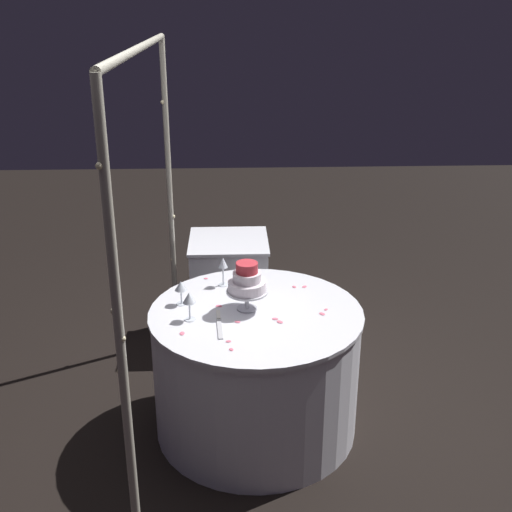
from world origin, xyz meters
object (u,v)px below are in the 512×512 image
wine_glass_2 (181,287)px  main_table (256,370)px  wine_glass_1 (189,299)px  side_table (229,287)px  decorative_arch (149,197)px  wine_glass_0 (223,264)px  cake_knife (219,323)px  tiered_cake (247,282)px

wine_glass_2 → main_table: bearing=-104.4°
main_table → wine_glass_1: size_ratio=7.45×
side_table → decorative_arch: bearing=161.2°
decorative_arch → wine_glass_0: decorative_arch is taller
cake_knife → wine_glass_0: bearing=-2.2°
wine_glass_1 → cake_knife: wine_glass_1 is taller
wine_glass_0 → cake_knife: wine_glass_0 is taller
side_table → cake_knife: size_ratio=2.43×
tiered_cake → wine_glass_2: tiered_cake is taller
decorative_arch → side_table: (1.11, -0.38, -1.01)m
main_table → cake_knife: size_ratio=3.86×
side_table → wine_glass_0: 0.92m
cake_knife → wine_glass_2: bearing=41.6°
decorative_arch → wine_glass_2: (0.10, -0.12, -0.54)m
side_table → tiered_cake: (-1.08, -0.10, 0.53)m
decorative_arch → side_table: bearing=-18.8°
side_table → wine_glass_0: size_ratio=4.16×
wine_glass_0 → decorative_arch: bearing=134.2°
cake_knife → tiered_cake: bearing=-43.2°
decorative_arch → main_table: 1.13m
tiered_cake → wine_glass_1: (-0.11, 0.30, -0.04)m
tiered_cake → wine_glass_0: tiered_cake is taller
side_table → wine_glass_1: bearing=170.5°
main_table → wine_glass_2: (0.10, 0.40, 0.47)m
decorative_arch → wine_glass_0: (0.34, -0.35, -0.51)m
side_table → cake_knife: (-1.24, 0.05, 0.37)m
tiered_cake → cake_knife: bearing=136.8°
decorative_arch → tiered_cake: bearing=-86.8°
decorative_arch → cake_knife: decorative_arch is taller
main_table → wine_glass_1: wine_glass_1 is taller
side_table → wine_glass_1: 1.30m
decorative_arch → wine_glass_1: 0.56m
wine_glass_2 → cake_knife: bearing=-138.4°
decorative_arch → wine_glass_1: (-0.08, -0.18, -0.52)m
wine_glass_1 → tiered_cake: bearing=-70.1°
wine_glass_1 → wine_glass_2: 0.19m
wine_glass_1 → cake_knife: size_ratio=0.52×
wine_glass_2 → tiered_cake: bearing=-102.1°
tiered_cake → wine_glass_2: (0.08, 0.35, -0.06)m
main_table → tiered_cake: tiered_cake is taller
main_table → tiered_cake: 0.52m
tiered_cake → main_table: bearing=-120.0°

